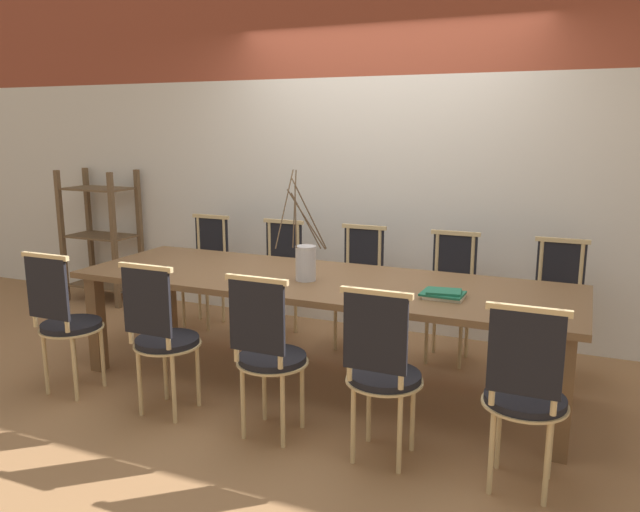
# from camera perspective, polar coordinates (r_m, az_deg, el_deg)

# --- Properties ---
(ground_plane) EXTENTS (16.00, 16.00, 0.00)m
(ground_plane) POSITION_cam_1_polar(r_m,az_deg,el_deg) (4.30, 0.00, -11.50)
(ground_plane) COLOR #9E7047
(wall_rear) EXTENTS (12.00, 0.06, 3.20)m
(wall_rear) POSITION_cam_1_polar(r_m,az_deg,el_deg) (5.18, 5.90, 10.66)
(wall_rear) COLOR silver
(wall_rear) RESTS_ON ground_plane
(dining_table) EXTENTS (3.27, 1.03, 0.73)m
(dining_table) POSITION_cam_1_polar(r_m,az_deg,el_deg) (4.08, 0.00, -3.04)
(dining_table) COLOR brown
(dining_table) RESTS_ON ground_plane
(chair_near_leftend) EXTENTS (0.40, 0.40, 0.94)m
(chair_near_leftend) POSITION_cam_1_polar(r_m,az_deg,el_deg) (4.28, -22.31, -5.25)
(chair_near_leftend) COLOR black
(chair_near_leftend) RESTS_ON ground_plane
(chair_near_left) EXTENTS (0.40, 0.40, 0.94)m
(chair_near_left) POSITION_cam_1_polar(r_m,az_deg,el_deg) (3.80, -14.29, -6.86)
(chair_near_left) COLOR black
(chair_near_left) RESTS_ON ground_plane
(chair_near_center) EXTENTS (0.40, 0.40, 0.94)m
(chair_near_center) POSITION_cam_1_polar(r_m,az_deg,el_deg) (3.43, -4.78, -8.57)
(chair_near_center) COLOR black
(chair_near_center) RESTS_ON ground_plane
(chair_near_right) EXTENTS (0.40, 0.40, 0.94)m
(chair_near_right) POSITION_cam_1_polar(r_m,az_deg,el_deg) (3.19, 5.66, -10.18)
(chair_near_right) COLOR black
(chair_near_right) RESTS_ON ground_plane
(chair_near_rightend) EXTENTS (0.40, 0.40, 0.94)m
(chair_near_rightend) POSITION_cam_1_polar(r_m,az_deg,el_deg) (3.07, 18.21, -11.65)
(chair_near_rightend) COLOR black
(chair_near_rightend) RESTS_ON ground_plane
(chair_far_leftend) EXTENTS (0.40, 0.40, 0.94)m
(chair_far_leftend) POSITION_cam_1_polar(r_m,az_deg,el_deg) (5.47, -10.44, -0.95)
(chair_far_leftend) COLOR black
(chair_far_leftend) RESTS_ON ground_plane
(chair_far_left) EXTENTS (0.40, 0.40, 0.94)m
(chair_far_left) POSITION_cam_1_polar(r_m,az_deg,el_deg) (5.11, -3.86, -1.66)
(chair_far_left) COLOR black
(chair_far_left) RESTS_ON ground_plane
(chair_far_center) EXTENTS (0.40, 0.40, 0.94)m
(chair_far_center) POSITION_cam_1_polar(r_m,az_deg,el_deg) (4.84, 3.54, -2.44)
(chair_far_center) COLOR black
(chair_far_center) RESTS_ON ground_plane
(chair_far_right) EXTENTS (0.40, 0.40, 0.94)m
(chair_far_right) POSITION_cam_1_polar(r_m,az_deg,el_deg) (4.66, 11.81, -3.25)
(chair_far_right) COLOR black
(chair_far_right) RESTS_ON ground_plane
(chair_far_rightend) EXTENTS (0.40, 0.40, 0.94)m
(chair_far_rightend) POSITION_cam_1_polar(r_m,az_deg,el_deg) (4.58, 20.86, -4.07)
(chair_far_rightend) COLOR black
(chair_far_rightend) RESTS_ON ground_plane
(vase_centerpiece) EXTENTS (0.32, 0.30, 0.70)m
(vase_centerpiece) POSITION_cam_1_polar(r_m,az_deg,el_deg) (3.99, -1.34, -0.47)
(vase_centerpiece) COLOR silver
(vase_centerpiece) RESTS_ON dining_table
(book_stack) EXTENTS (0.25, 0.19, 0.05)m
(book_stack) POSITION_cam_1_polar(r_m,az_deg,el_deg) (3.68, 11.23, -3.45)
(book_stack) COLOR beige
(book_stack) RESTS_ON dining_table
(shelving_rack) EXTENTS (0.69, 0.41, 1.29)m
(shelving_rack) POSITION_cam_1_polar(r_m,az_deg,el_deg) (6.46, -19.36, 1.70)
(shelving_rack) COLOR brown
(shelving_rack) RESTS_ON ground_plane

